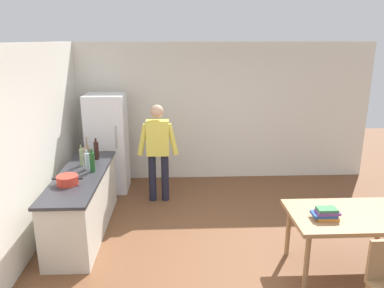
{
  "coord_description": "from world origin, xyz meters",
  "views": [
    {
      "loc": [
        -0.63,
        -4.18,
        2.74
      ],
      "look_at": [
        -0.39,
        1.42,
        1.14
      ],
      "focal_mm": 34.52,
      "sensor_mm": 36.0,
      "label": 1
    }
  ],
  "objects_px": {
    "person": "(158,147)",
    "book_stack": "(326,214)",
    "bottle_vinegar_tall": "(81,157)",
    "utensil_jar": "(86,151)",
    "bottle_water_clear": "(87,161)",
    "dining_table": "(349,220)",
    "cooking_pot": "(67,180)",
    "refrigerator": "(108,143)",
    "bottle_wine_green": "(92,162)",
    "bottle_wine_dark": "(96,150)"
  },
  "relations": [
    {
      "from": "person",
      "to": "book_stack",
      "type": "relative_size",
      "value": 5.68
    },
    {
      "from": "bottle_vinegar_tall",
      "to": "utensil_jar",
      "type": "bearing_deg",
      "value": 95.3
    },
    {
      "from": "bottle_water_clear",
      "to": "dining_table",
      "type": "bearing_deg",
      "value": -21.09
    },
    {
      "from": "person",
      "to": "cooking_pot",
      "type": "distance_m",
      "value": 1.82
    },
    {
      "from": "dining_table",
      "to": "bottle_water_clear",
      "type": "xyz_separation_m",
      "value": [
        -3.34,
        1.29,
        0.35
      ]
    },
    {
      "from": "refrigerator",
      "to": "bottle_vinegar_tall",
      "type": "height_order",
      "value": "refrigerator"
    },
    {
      "from": "person",
      "to": "bottle_wine_green",
      "type": "relative_size",
      "value": 5.0
    },
    {
      "from": "person",
      "to": "bottle_vinegar_tall",
      "type": "relative_size",
      "value": 5.31
    },
    {
      "from": "bottle_vinegar_tall",
      "to": "book_stack",
      "type": "relative_size",
      "value": 1.07
    },
    {
      "from": "utensil_jar",
      "to": "bottle_water_clear",
      "type": "distance_m",
      "value": 0.67
    },
    {
      "from": "cooking_pot",
      "to": "bottle_wine_green",
      "type": "bearing_deg",
      "value": 64.95
    },
    {
      "from": "refrigerator",
      "to": "book_stack",
      "type": "relative_size",
      "value": 6.02
    },
    {
      "from": "bottle_vinegar_tall",
      "to": "book_stack",
      "type": "bearing_deg",
      "value": -26.6
    },
    {
      "from": "dining_table",
      "to": "book_stack",
      "type": "relative_size",
      "value": 4.68
    },
    {
      "from": "bottle_wine_green",
      "to": "bottle_water_clear",
      "type": "relative_size",
      "value": 1.13
    },
    {
      "from": "dining_table",
      "to": "book_stack",
      "type": "distance_m",
      "value": 0.38
    },
    {
      "from": "utensil_jar",
      "to": "book_stack",
      "type": "distance_m",
      "value": 3.78
    },
    {
      "from": "refrigerator",
      "to": "cooking_pot",
      "type": "xyz_separation_m",
      "value": [
        -0.17,
        -1.99,
        0.06
      ]
    },
    {
      "from": "dining_table",
      "to": "utensil_jar",
      "type": "bearing_deg",
      "value": 151.13
    },
    {
      "from": "dining_table",
      "to": "refrigerator",
      "type": "bearing_deg",
      "value": 140.71
    },
    {
      "from": "refrigerator",
      "to": "cooking_pot",
      "type": "distance_m",
      "value": 2.0
    },
    {
      "from": "dining_table",
      "to": "bottle_water_clear",
      "type": "height_order",
      "value": "bottle_water_clear"
    },
    {
      "from": "bottle_wine_green",
      "to": "bottle_vinegar_tall",
      "type": "bearing_deg",
      "value": 129.16
    },
    {
      "from": "refrigerator",
      "to": "utensil_jar",
      "type": "relative_size",
      "value": 5.62
    },
    {
      "from": "utensil_jar",
      "to": "bottle_wine_green",
      "type": "xyz_separation_m",
      "value": [
        0.26,
        -0.74,
        0.07
      ]
    },
    {
      "from": "refrigerator",
      "to": "bottle_water_clear",
      "type": "height_order",
      "value": "refrigerator"
    },
    {
      "from": "cooking_pot",
      "to": "book_stack",
      "type": "relative_size",
      "value": 1.34
    },
    {
      "from": "bottle_water_clear",
      "to": "book_stack",
      "type": "bearing_deg",
      "value": -24.92
    },
    {
      "from": "bottle_wine_dark",
      "to": "bottle_wine_green",
      "type": "xyz_separation_m",
      "value": [
        0.06,
        -0.58,
        0.0
      ]
    },
    {
      "from": "person",
      "to": "cooking_pot",
      "type": "xyz_separation_m",
      "value": [
        -1.12,
        -1.44,
        -0.02
      ]
    },
    {
      "from": "cooking_pot",
      "to": "bottle_vinegar_tall",
      "type": "height_order",
      "value": "bottle_vinegar_tall"
    },
    {
      "from": "utensil_jar",
      "to": "bottle_wine_green",
      "type": "height_order",
      "value": "bottle_wine_green"
    },
    {
      "from": "cooking_pot",
      "to": "book_stack",
      "type": "height_order",
      "value": "cooking_pot"
    },
    {
      "from": "bottle_vinegar_tall",
      "to": "book_stack",
      "type": "distance_m",
      "value": 3.51
    },
    {
      "from": "bottle_wine_dark",
      "to": "bottle_water_clear",
      "type": "height_order",
      "value": "bottle_wine_dark"
    },
    {
      "from": "person",
      "to": "bottle_wine_dark",
      "type": "distance_m",
      "value": 1.03
    },
    {
      "from": "dining_table",
      "to": "bottle_water_clear",
      "type": "distance_m",
      "value": 3.6
    },
    {
      "from": "refrigerator",
      "to": "dining_table",
      "type": "distance_m",
      "value": 4.27
    },
    {
      "from": "bottle_wine_dark",
      "to": "book_stack",
      "type": "height_order",
      "value": "bottle_wine_dark"
    },
    {
      "from": "dining_table",
      "to": "bottle_wine_green",
      "type": "distance_m",
      "value": 3.48
    },
    {
      "from": "dining_table",
      "to": "bottle_vinegar_tall",
      "type": "xyz_separation_m",
      "value": [
        -3.46,
        1.46,
        0.36
      ]
    },
    {
      "from": "person",
      "to": "bottle_water_clear",
      "type": "distance_m",
      "value": 1.31
    },
    {
      "from": "refrigerator",
      "to": "bottle_vinegar_tall",
      "type": "distance_m",
      "value": 1.26
    },
    {
      "from": "refrigerator",
      "to": "dining_table",
      "type": "relative_size",
      "value": 1.29
    },
    {
      "from": "person",
      "to": "bottle_wine_dark",
      "type": "relative_size",
      "value": 5.0
    },
    {
      "from": "refrigerator",
      "to": "cooking_pot",
      "type": "bearing_deg",
      "value": -94.91
    },
    {
      "from": "bottle_water_clear",
      "to": "book_stack",
      "type": "distance_m",
      "value": 3.33
    },
    {
      "from": "dining_table",
      "to": "bottle_wine_dark",
      "type": "distance_m",
      "value": 3.77
    },
    {
      "from": "cooking_pot",
      "to": "utensil_jar",
      "type": "height_order",
      "value": "utensil_jar"
    },
    {
      "from": "dining_table",
      "to": "book_stack",
      "type": "bearing_deg",
      "value": -161.61
    }
  ]
}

